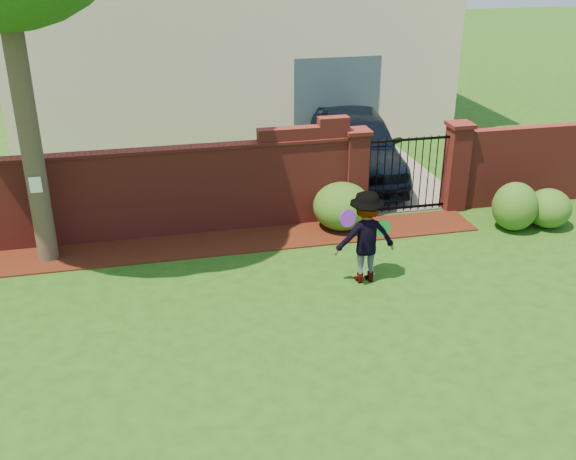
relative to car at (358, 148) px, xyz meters
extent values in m
cube|color=#1F4A12|center=(-3.17, -6.15, -0.81)|extent=(80.00, 80.00, 0.01)
cube|color=#351209|center=(-4.12, -2.81, -0.79)|extent=(11.10, 1.08, 0.03)
cube|color=maroon|center=(-5.32, -2.15, 0.05)|extent=(8.70, 0.25, 1.70)
cube|color=maroon|center=(-1.87, -2.15, 1.05)|extent=(1.80, 0.25, 0.30)
cube|color=maroon|center=(-1.27, -2.15, 1.28)|extent=(0.60, 0.25, 0.16)
cube|color=maroon|center=(-5.32, -2.15, 0.93)|extent=(8.70, 0.31, 0.06)
cube|color=maroon|center=(3.43, -2.15, 0.05)|extent=(4.00, 0.25, 1.70)
cube|color=maroon|center=(-0.77, -2.15, 0.10)|extent=(0.42, 0.42, 1.80)
cube|color=maroon|center=(-0.77, -2.15, 1.04)|extent=(0.50, 0.50, 0.08)
cube|color=maroon|center=(1.43, -2.15, 0.10)|extent=(0.42, 0.42, 1.80)
cube|color=maroon|center=(1.43, -2.15, 1.04)|extent=(0.50, 0.50, 0.08)
cylinder|color=black|center=(-0.48, -2.15, 0.05)|extent=(0.02, 0.02, 1.60)
cylinder|color=black|center=(-0.32, -2.15, 0.05)|extent=(0.02, 0.02, 1.60)
cylinder|color=black|center=(-0.16, -2.15, 0.05)|extent=(0.02, 0.02, 1.60)
cylinder|color=black|center=(0.00, -2.15, 0.05)|extent=(0.02, 0.02, 1.60)
cylinder|color=black|center=(0.16, -2.15, 0.05)|extent=(0.02, 0.02, 1.60)
cylinder|color=black|center=(0.33, -2.15, 0.05)|extent=(0.02, 0.02, 1.60)
cylinder|color=black|center=(0.49, -2.15, 0.05)|extent=(0.02, 0.02, 1.60)
cylinder|color=black|center=(0.65, -2.15, 0.05)|extent=(0.02, 0.02, 1.60)
cylinder|color=black|center=(0.81, -2.15, 0.05)|extent=(0.02, 0.02, 1.60)
cylinder|color=black|center=(0.97, -2.15, 0.05)|extent=(0.02, 0.02, 1.60)
cylinder|color=black|center=(1.13, -2.15, 0.05)|extent=(0.02, 0.02, 1.60)
cube|color=black|center=(0.33, -2.15, -0.68)|extent=(1.78, 0.03, 0.05)
cube|color=black|center=(0.33, -2.15, 0.80)|extent=(1.78, 0.03, 0.05)
cube|color=slate|center=(0.33, 1.85, -0.80)|extent=(3.20, 8.00, 0.01)
cube|color=beige|center=(-2.17, 5.85, 2.20)|extent=(12.00, 6.00, 6.00)
cube|color=#384C5B|center=(0.33, 2.90, 0.40)|extent=(2.40, 0.12, 2.40)
imported|color=black|center=(0.00, 0.00, 0.00)|extent=(2.55, 4.94, 1.61)
cylinder|color=#3E3026|center=(-6.77, -2.75, 2.70)|extent=(0.36, 0.36, 7.00)
cube|color=white|center=(-6.77, -2.94, 0.70)|extent=(0.20, 0.01, 0.28)
ellipsoid|color=#205519|center=(-1.19, -2.62, -0.33)|extent=(1.15, 1.15, 0.94)
ellipsoid|color=#205519|center=(2.12, -3.42, -0.32)|extent=(0.89, 0.89, 0.97)
ellipsoid|color=#205519|center=(2.86, -3.45, -0.41)|extent=(0.88, 0.88, 0.78)
imported|color=gray|center=(-1.46, -4.81, 0.00)|extent=(1.04, 0.61, 1.61)
cylinder|color=purple|center=(-1.89, -5.10, 0.52)|extent=(0.30, 0.16, 0.28)
cylinder|color=green|center=(-1.21, -4.87, 0.18)|extent=(0.30, 0.12, 0.29)
camera|label=1|loc=(-4.97, -14.34, 4.68)|focal=41.83mm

